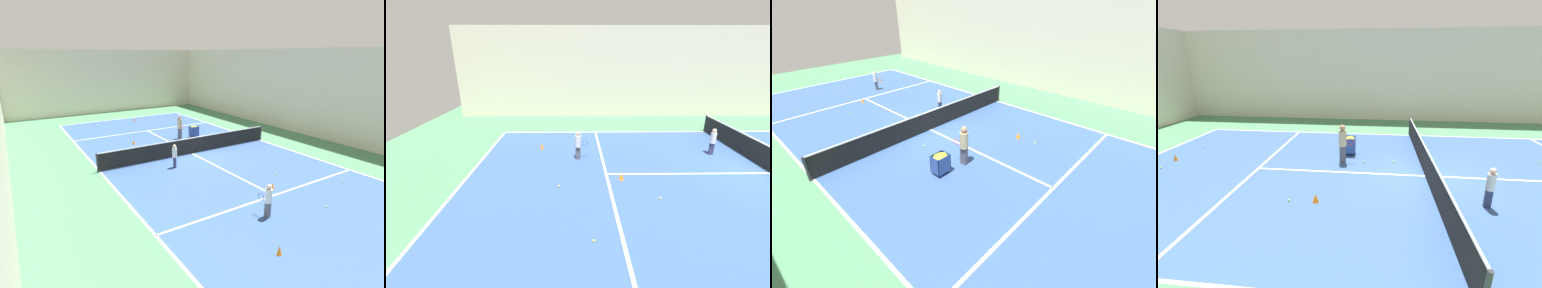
% 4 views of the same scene
% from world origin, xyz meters
% --- Properties ---
extents(line_baseline_near, '(11.35, 0.10, 0.00)m').
position_xyz_m(line_baseline_near, '(0.00, -12.27, 0.01)').
color(line_baseline_near, white).
rests_on(line_baseline_near, ground).
extents(line_sideline_left, '(0.10, 24.54, 0.00)m').
position_xyz_m(line_sideline_left, '(-5.67, 0.00, 0.01)').
color(line_sideline_left, white).
rests_on(line_sideline_left, ground).
extents(line_service_near, '(11.35, 0.10, 0.00)m').
position_xyz_m(line_service_near, '(0.00, -6.75, 0.01)').
color(line_service_near, white).
rests_on(line_service_near, ground).
extents(hall_enclosure_left, '(0.15, 32.88, 6.32)m').
position_xyz_m(hall_enclosure_left, '(-9.77, 0.00, 3.16)').
color(hall_enclosure_left, beige).
rests_on(hall_enclosure_left, ground).
extents(player_near_baseline, '(0.29, 0.60, 1.34)m').
position_xyz_m(player_near_baseline, '(-1.57, -7.86, 0.77)').
color(player_near_baseline, '#4C4C56').
rests_on(player_near_baseline, ground).
extents(child_midcourt, '(0.31, 0.31, 1.29)m').
position_xyz_m(child_midcourt, '(-2.03, -1.49, 0.74)').
color(child_midcourt, '#2D3351').
rests_on(child_midcourt, ground).
extents(training_cone_0, '(0.17, 0.17, 0.32)m').
position_xyz_m(training_cone_0, '(-2.89, -9.68, 0.17)').
color(training_cone_0, orange).
rests_on(training_cone_0, ground).
extents(training_cone_3, '(0.20, 0.20, 0.27)m').
position_xyz_m(training_cone_3, '(0.45, -6.22, 0.14)').
color(training_cone_3, orange).
rests_on(training_cone_3, ground).
extents(tennis_ball_1, '(0.07, 0.07, 0.07)m').
position_xyz_m(tennis_ball_1, '(-5.22, -11.39, 0.04)').
color(tennis_ball_1, yellow).
rests_on(tennis_ball_1, ground).
extents(tennis_ball_2, '(0.07, 0.07, 0.07)m').
position_xyz_m(tennis_ball_2, '(0.99, -8.60, 0.04)').
color(tennis_ball_2, yellow).
rests_on(tennis_ball_2, ground).
extents(tennis_ball_8, '(0.07, 0.07, 0.07)m').
position_xyz_m(tennis_ball_8, '(1.86, -5.13, 0.04)').
color(tennis_ball_8, yellow).
rests_on(tennis_ball_8, ground).
extents(tennis_ball_9, '(0.07, 0.07, 0.07)m').
position_xyz_m(tennis_ball_9, '(3.88, -7.53, 0.04)').
color(tennis_ball_9, yellow).
rests_on(tennis_ball_9, ground).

